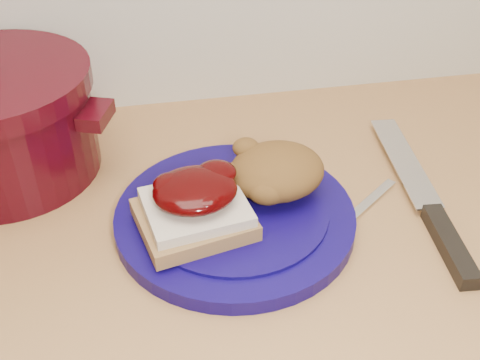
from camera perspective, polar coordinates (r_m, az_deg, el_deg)
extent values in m
cylinder|color=#0D054A|center=(0.73, -0.48, -3.56)|extent=(0.32, 0.32, 0.02)
cube|color=olive|center=(0.69, -4.38, -3.75)|extent=(0.14, 0.13, 0.02)
cube|color=beige|center=(0.68, -4.22, -2.56)|extent=(0.13, 0.12, 0.01)
ellipsoid|color=black|center=(0.67, -4.29, -0.96)|extent=(0.11, 0.10, 0.03)
ellipsoid|color=brown|center=(0.73, 3.50, 0.86)|extent=(0.13, 0.11, 0.06)
cube|color=black|center=(0.73, 19.26, -5.83)|extent=(0.03, 0.13, 0.02)
cube|color=silver|center=(0.85, 15.29, 1.81)|extent=(0.05, 0.21, 0.00)
cube|color=silver|center=(0.76, 11.32, -2.75)|extent=(0.13, 0.10, 0.00)
cylinder|color=#35050C|center=(0.85, -21.67, 4.36)|extent=(0.31, 0.31, 0.12)
cube|color=#35050C|center=(0.77, -13.54, 6.02)|extent=(0.05, 0.06, 0.02)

